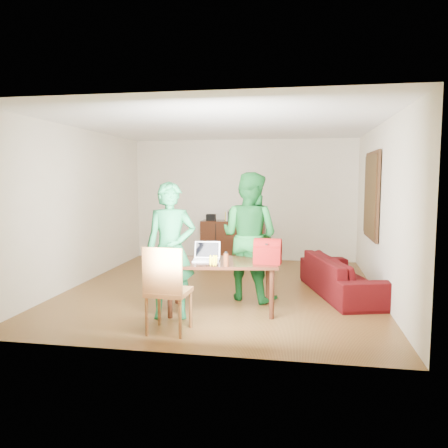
% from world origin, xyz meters
% --- Properties ---
extents(room, '(5.20, 5.70, 2.90)m').
position_xyz_m(room, '(0.01, 0.13, 1.31)').
color(room, '#4A2B12').
rests_on(room, ground).
extents(table, '(1.60, 1.04, 0.70)m').
position_xyz_m(table, '(0.20, -1.19, 0.62)').
color(table, black).
rests_on(table, ground).
extents(chair, '(0.51, 0.49, 1.05)m').
position_xyz_m(chair, '(-0.28, -2.14, 0.31)').
color(chair, brown).
rests_on(chair, ground).
extents(person_near, '(0.74, 0.57, 1.80)m').
position_xyz_m(person_near, '(-0.41, -1.59, 0.90)').
color(person_near, '#145B2F').
rests_on(person_near, ground).
extents(person_far, '(1.15, 1.04, 1.93)m').
position_xyz_m(person_far, '(0.51, -0.51, 0.97)').
color(person_far, '#156124').
rests_on(person_far, ground).
extents(laptop, '(0.38, 0.29, 0.25)m').
position_xyz_m(laptop, '(-0.01, -1.23, 0.75)').
color(laptop, white).
rests_on(laptop, table).
extents(bananas, '(0.16, 0.11, 0.06)m').
position_xyz_m(bananas, '(0.16, -1.55, 0.73)').
color(bananas, yellow).
rests_on(bananas, table).
extents(bottle, '(0.08, 0.08, 0.19)m').
position_xyz_m(bottle, '(0.32, -1.54, 0.80)').
color(bottle, '#592914').
rests_on(bottle, table).
extents(red_bag, '(0.38, 0.23, 0.27)m').
position_xyz_m(red_bag, '(0.84, -1.26, 0.84)').
color(red_bag, maroon).
rests_on(red_bag, table).
extents(sofa, '(1.33, 2.21, 0.60)m').
position_xyz_m(sofa, '(1.95, -0.04, 0.30)').
color(sofa, '#3A0715').
rests_on(sofa, ground).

